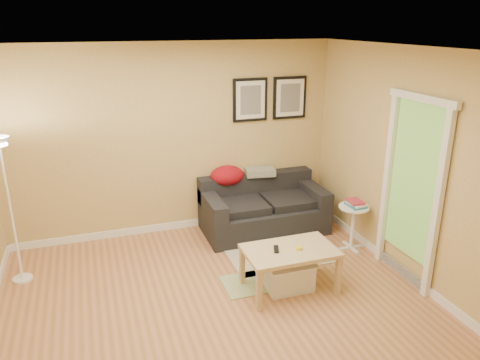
{
  "coord_description": "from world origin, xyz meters",
  "views": [
    {
      "loc": [
        -1.11,
        -4.06,
        2.85
      ],
      "look_at": [
        0.55,
        0.85,
        1.05
      ],
      "focal_mm": 34.56,
      "sensor_mm": 36.0,
      "label": 1
    }
  ],
  "objects": [
    {
      "name": "framed_print_right",
      "position": [
        1.68,
        1.98,
        1.8
      ],
      "size": [
        0.5,
        0.04,
        0.6
      ],
      "primitive_type": null,
      "color": "black",
      "rests_on": "wall_back"
    },
    {
      "name": "plaid_throw",
      "position": [
        1.19,
        1.84,
        0.78
      ],
      "size": [
        0.45,
        0.32,
        0.1
      ],
      "primitive_type": null,
      "rotation": [
        0.0,
        0.0,
        -0.14
      ],
      "color": "tan",
      "rests_on": "sofa"
    },
    {
      "name": "doorway",
      "position": [
        2.2,
        -0.15,
        1.02
      ],
      "size": [
        0.12,
        1.01,
        2.13
      ],
      "primitive_type": null,
      "color": "white",
      "rests_on": "ground"
    },
    {
      "name": "area_rug",
      "position": [
        1.04,
        0.79,
        0.01
      ],
      "size": [
        1.25,
        0.85,
        0.01
      ],
      "primitive_type": "cube",
      "color": "#BFB897",
      "rests_on": "ground"
    },
    {
      "name": "storage_bin",
      "position": [
        0.84,
        0.04,
        0.16
      ],
      "size": [
        0.52,
        0.38,
        0.32
      ],
      "primitive_type": null,
      "color": "white",
      "rests_on": "ground"
    },
    {
      "name": "green_runner",
      "position": [
        0.51,
        0.25,
        0.01
      ],
      "size": [
        0.7,
        0.5,
        0.01
      ],
      "primitive_type": "cube",
      "color": "#668C4C",
      "rests_on": "ground"
    },
    {
      "name": "framed_print_left",
      "position": [
        1.08,
        1.98,
        1.8
      ],
      "size": [
        0.5,
        0.04,
        0.6
      ],
      "primitive_type": null,
      "color": "black",
      "rests_on": "wall_back"
    },
    {
      "name": "side_table",
      "position": [
        2.02,
        0.64,
        0.3
      ],
      "size": [
        0.39,
        0.39,
        0.6
      ],
      "primitive_type": null,
      "color": "white",
      "rests_on": "ground"
    },
    {
      "name": "remote_control",
      "position": [
        0.69,
        0.04,
        0.51
      ],
      "size": [
        0.1,
        0.17,
        0.02
      ],
      "primitive_type": "cube",
      "rotation": [
        0.0,
        0.0,
        -0.35
      ],
      "color": "black",
      "rests_on": "coffee_table"
    },
    {
      "name": "book_stack",
      "position": [
        2.04,
        0.63,
        0.64
      ],
      "size": [
        0.25,
        0.3,
        0.08
      ],
      "primitive_type": null,
      "rotation": [
        0.0,
        0.0,
        0.29
      ],
      "color": "teal",
      "rests_on": "side_table"
    },
    {
      "name": "red_throw",
      "position": [
        0.7,
        1.85,
        0.77
      ],
      "size": [
        0.48,
        0.36,
        0.28
      ],
      "primitive_type": null,
      "color": "maroon",
      "rests_on": "sofa"
    },
    {
      "name": "baseboard_right",
      "position": [
        2.24,
        0.0,
        0.05
      ],
      "size": [
        0.02,
        4.0,
        0.1
      ],
      "primitive_type": "cube",
      "color": "white",
      "rests_on": "ground"
    },
    {
      "name": "sofa",
      "position": [
        1.14,
        1.53,
        0.38
      ],
      "size": [
        1.7,
        0.9,
        0.75
      ],
      "primitive_type": null,
      "color": "black",
      "rests_on": "ground"
    },
    {
      "name": "floor_lamp",
      "position": [
        -2.0,
        1.18,
        0.81
      ],
      "size": [
        0.22,
        0.22,
        1.71
      ],
      "primitive_type": null,
      "color": "white",
      "rests_on": "ground"
    },
    {
      "name": "ceiling",
      "position": [
        0.0,
        0.0,
        2.6
      ],
      "size": [
        4.5,
        4.5,
        0.0
      ],
      "primitive_type": "plane",
      "rotation": [
        3.14,
        0.0,
        0.0
      ],
      "color": "white",
      "rests_on": "wall_back"
    },
    {
      "name": "wall_front",
      "position": [
        0.0,
        -2.0,
        1.3
      ],
      "size": [
        4.5,
        0.0,
        4.5
      ],
      "primitive_type": "plane",
      "rotation": [
        -1.57,
        0.0,
        0.0
      ],
      "color": "tan",
      "rests_on": "ground"
    },
    {
      "name": "floor",
      "position": [
        0.0,
        0.0,
        0.0
      ],
      "size": [
        4.5,
        4.5,
        0.0
      ],
      "primitive_type": "plane",
      "color": "#BD7751",
      "rests_on": "ground"
    },
    {
      "name": "baseboard_back",
      "position": [
        0.0,
        1.99,
        0.05
      ],
      "size": [
        4.5,
        0.02,
        0.1
      ],
      "primitive_type": "cube",
      "color": "white",
      "rests_on": "ground"
    },
    {
      "name": "wall_back",
      "position": [
        0.0,
        2.0,
        1.3
      ],
      "size": [
        4.5,
        0.0,
        4.5
      ],
      "primitive_type": "plane",
      "rotation": [
        1.57,
        0.0,
        0.0
      ],
      "color": "tan",
      "rests_on": "ground"
    },
    {
      "name": "wall_right",
      "position": [
        2.25,
        0.0,
        1.3
      ],
      "size": [
        0.0,
        4.0,
        4.0
      ],
      "primitive_type": "plane",
      "rotation": [
        1.57,
        0.0,
        -1.57
      ],
      "color": "tan",
      "rests_on": "ground"
    },
    {
      "name": "coffee_table",
      "position": [
        0.84,
        0.02,
        0.25
      ],
      "size": [
        1.09,
        0.79,
        0.5
      ],
      "primitive_type": null,
      "rotation": [
        0.0,
        0.0,
        -0.19
      ],
      "color": "tan",
      "rests_on": "ground"
    },
    {
      "name": "tape_roll",
      "position": [
        0.93,
        -0.02,
        0.51
      ],
      "size": [
        0.07,
        0.07,
        0.03
      ],
      "primitive_type": "cylinder",
      "color": "yellow",
      "rests_on": "coffee_table"
    }
  ]
}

